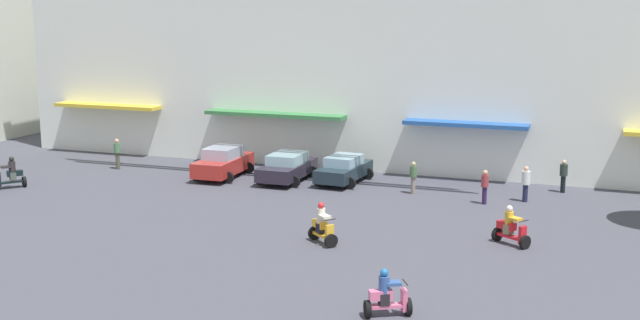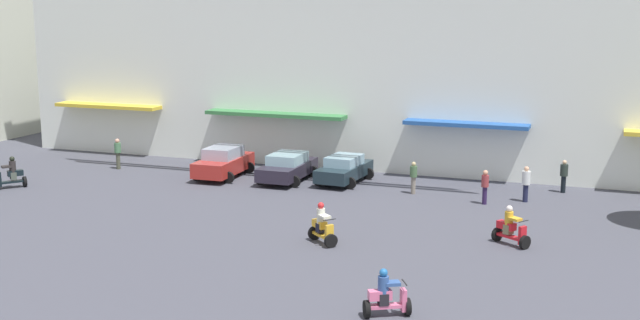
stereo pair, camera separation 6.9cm
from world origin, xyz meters
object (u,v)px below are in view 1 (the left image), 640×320
object	(u,v)px
scooter_rider_4	(387,297)
pedestrian_1	(564,174)
parked_car_0	(223,162)
scooter_rider_1	(511,229)
pedestrian_4	(526,182)
pedestrian_2	(413,176)
parked_car_1	(287,167)
pedestrian_0	(485,185)
pedestrian_3	(117,152)
scooter_rider_2	(10,175)
parked_car_2	(344,169)
scooter_rider_3	(322,227)

from	to	relation	value
scooter_rider_4	pedestrian_1	xyz separation A→B (m)	(3.78, 18.09, 0.29)
parked_car_0	scooter_rider_1	distance (m)	17.20
parked_car_0	pedestrian_4	size ratio (longest dim) A/B	2.56
pedestrian_2	scooter_rider_4	bearing A→B (deg)	-79.19
scooter_rider_1	parked_car_1	bearing A→B (deg)	148.55
pedestrian_0	parked_car_0	bearing A→B (deg)	175.13
pedestrian_2	pedestrian_3	bearing A→B (deg)	179.40
pedestrian_1	scooter_rider_2	bearing A→B (deg)	-161.92
pedestrian_3	pedestrian_2	bearing A→B (deg)	-0.60
parked_car_0	scooter_rider_2	distance (m)	10.47
parked_car_2	scooter_rider_2	bearing A→B (deg)	-155.58
parked_car_0	scooter_rider_4	bearing A→B (deg)	-49.98
scooter_rider_1	pedestrian_0	distance (m)	6.29
pedestrian_3	scooter_rider_3	bearing A→B (deg)	-31.37
scooter_rider_4	pedestrian_3	xyz separation A→B (m)	(-19.51, 15.54, 0.36)
scooter_rider_1	scooter_rider_4	world-z (taller)	scooter_rider_1
parked_car_2	parked_car_0	bearing A→B (deg)	-172.06
scooter_rider_4	parked_car_0	bearing A→B (deg)	130.02
pedestrian_0	pedestrian_2	world-z (taller)	pedestrian_0
scooter_rider_1	pedestrian_3	xyz separation A→B (m)	(-22.00, 7.04, 0.34)
parked_car_0	scooter_rider_1	world-z (taller)	parked_car_0
parked_car_0	pedestrian_0	size ratio (longest dim) A/B	2.69
pedestrian_2	pedestrian_4	distance (m)	5.21
parked_car_1	pedestrian_0	distance (m)	10.34
scooter_rider_1	scooter_rider_3	xyz separation A→B (m)	(-6.74, -2.27, 0.03)
pedestrian_3	pedestrian_0	bearing A→B (deg)	-3.00
parked_car_1	pedestrian_0	world-z (taller)	pedestrian_0
pedestrian_1	pedestrian_2	xyz separation A→B (m)	(-6.71, -2.72, -0.01)
pedestrian_2	parked_car_2	bearing A→B (deg)	163.14
scooter_rider_2	pedestrian_4	distance (m)	24.76
scooter_rider_2	pedestrian_0	distance (m)	22.87
scooter_rider_3	pedestrian_0	xyz separation A→B (m)	(4.83, 8.25, 0.25)
pedestrian_0	parked_car_1	bearing A→B (deg)	172.00
parked_car_0	parked_car_2	distance (m)	6.40
scooter_rider_2	scooter_rider_3	xyz separation A→B (m)	(17.54, -3.51, -0.01)
parked_car_1	scooter_rider_1	size ratio (longest dim) A/B	2.75
pedestrian_0	pedestrian_3	size ratio (longest dim) A/B	0.93
pedestrian_4	parked_car_2	bearing A→B (deg)	173.97
pedestrian_0	pedestrian_1	bearing A→B (deg)	48.44
pedestrian_1	pedestrian_4	bearing A→B (deg)	-121.00
parked_car_2	pedestrian_0	world-z (taller)	pedestrian_0
pedestrian_0	pedestrian_4	distance (m)	2.01
scooter_rider_3	scooter_rider_4	size ratio (longest dim) A/B	1.08
scooter_rider_4	pedestrian_3	size ratio (longest dim) A/B	0.87
parked_car_2	scooter_rider_3	distance (m)	10.62
parked_car_2	scooter_rider_2	xyz separation A→B (m)	(-14.98, -6.80, -0.05)
pedestrian_1	pedestrian_2	size ratio (longest dim) A/B	1.02
parked_car_2	scooter_rider_3	world-z (taller)	scooter_rider_3
parked_car_1	scooter_rider_1	bearing A→B (deg)	-31.45
scooter_rider_3	pedestrian_3	bearing A→B (deg)	148.63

